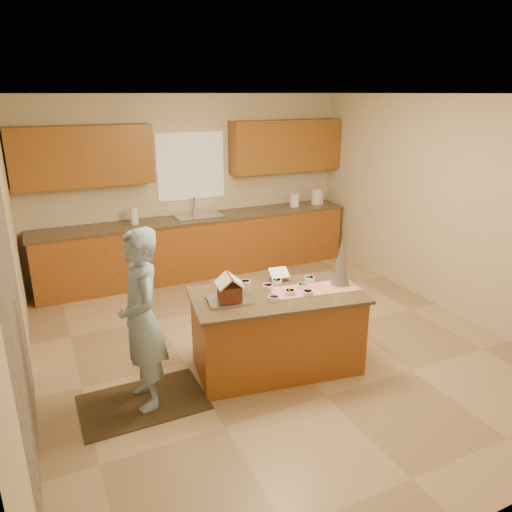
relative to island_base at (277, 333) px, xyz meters
name	(u,v)px	position (x,y,z in m)	size (l,w,h in m)	color
floor	(271,343)	(0.19, 0.47, -0.39)	(5.50, 5.50, 0.00)	tan
ceiling	(274,94)	(0.19, 0.47, 2.31)	(5.50, 5.50, 0.00)	silver
wall_back	(191,186)	(0.19, 3.22, 0.96)	(5.50, 5.50, 0.00)	beige
wall_front	(496,347)	(0.19, -2.28, 0.96)	(5.50, 5.50, 0.00)	beige
wall_left	(9,263)	(-2.31, 0.47, 0.96)	(5.50, 5.50, 0.00)	beige
wall_right	(448,206)	(2.69, 0.47, 0.96)	(5.50, 5.50, 0.00)	beige
stone_accent	(14,310)	(-2.29, -0.33, 0.86)	(2.50, 2.50, 0.00)	gray
window_curtain	(191,166)	(0.19, 3.19, 1.26)	(1.05, 0.03, 1.00)	white
back_counter_base	(200,247)	(0.19, 2.92, 0.05)	(4.80, 0.60, 0.88)	#9D5720
back_counter_top	(198,218)	(0.19, 2.92, 0.51)	(4.85, 0.63, 0.04)	brown
upper_cabinet_left	(83,156)	(-1.36, 3.04, 1.51)	(1.85, 0.35, 0.80)	#965E20
upper_cabinet_right	(286,146)	(1.74, 3.04, 1.51)	(1.85, 0.35, 0.80)	#965E20
sink	(198,219)	(0.19, 2.92, 0.50)	(0.70, 0.45, 0.12)	silver
faucet	(194,206)	(0.19, 3.10, 0.67)	(0.03, 0.03, 0.28)	silver
island_base	(277,333)	(0.00, 0.00, 0.00)	(1.61, 0.81, 0.79)	#9D5720
island_top	(277,295)	(0.00, 0.00, 0.41)	(1.69, 0.88, 0.04)	brown
table_runner	(315,289)	(0.40, -0.06, 0.43)	(0.90, 0.32, 0.01)	red
baking_tray	(230,300)	(-0.49, 0.03, 0.44)	(0.41, 0.31, 0.02)	silver
cookbook	(279,273)	(0.19, 0.32, 0.51)	(0.20, 0.02, 0.16)	white
tinsel_tree	(341,262)	(0.70, -0.07, 0.68)	(0.20, 0.20, 0.49)	silver
rug	(143,402)	(-1.40, -0.03, -0.39)	(1.12, 0.73, 0.01)	black
boy	(142,320)	(-1.35, -0.03, 0.44)	(0.60, 0.39, 1.65)	#8BACC6
canister_a	(295,200)	(1.86, 2.92, 0.63)	(0.16, 0.16, 0.22)	white
canister_b	(317,196)	(2.29, 2.92, 0.65)	(0.18, 0.18, 0.26)	white
canister_c	(319,198)	(2.34, 2.92, 0.62)	(0.14, 0.14, 0.20)	white
paper_towel	(134,216)	(-0.77, 2.92, 0.64)	(0.11, 0.11, 0.24)	white
gingerbread_house	(230,290)	(-0.49, 0.03, 0.55)	(0.28, 0.29, 0.25)	#5B2D18
candy_bowls	(284,287)	(0.11, 0.06, 0.46)	(0.76, 0.61, 0.05)	#C72347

